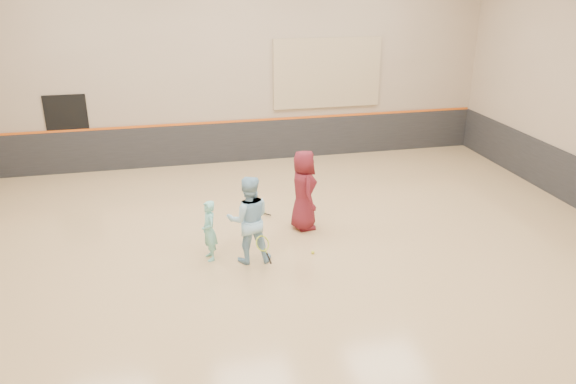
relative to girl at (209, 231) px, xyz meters
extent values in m
cube|color=tan|center=(1.27, -0.10, -0.71)|extent=(15.00, 12.00, 0.20)
cube|color=tan|center=(1.27, 5.91, 2.39)|extent=(15.00, 0.02, 6.00)
cube|color=tan|center=(1.27, -6.11, 2.39)|extent=(15.00, 0.02, 6.00)
cube|color=#232326|center=(1.27, 5.87, -0.01)|extent=(14.90, 0.04, 1.20)
cube|color=#D85914|center=(1.27, 5.86, 0.61)|extent=(14.90, 0.03, 0.06)
cube|color=tan|center=(4.07, 5.85, 1.89)|extent=(3.20, 0.08, 2.00)
cube|color=black|center=(-3.23, 5.88, 0.49)|extent=(1.10, 0.05, 2.20)
imported|color=#7DDACD|center=(0.00, 0.00, 0.00)|extent=(0.36, 0.49, 1.21)
imported|color=#97CBEA|center=(0.74, -0.23, 0.26)|extent=(0.89, 0.72, 1.74)
imported|color=maroon|center=(2.13, 0.99, 0.28)|extent=(0.61, 0.90, 1.77)
sphere|color=yellow|center=(2.01, -0.27, -0.57)|extent=(0.07, 0.07, 0.07)
sphere|color=#BED130|center=(2.32, 0.90, 0.55)|extent=(0.07, 0.07, 0.07)
sphere|color=#C3E034|center=(2.37, 1.89, -0.57)|extent=(0.07, 0.07, 0.07)
camera|label=1|loc=(-0.69, -9.88, 4.69)|focal=35.00mm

